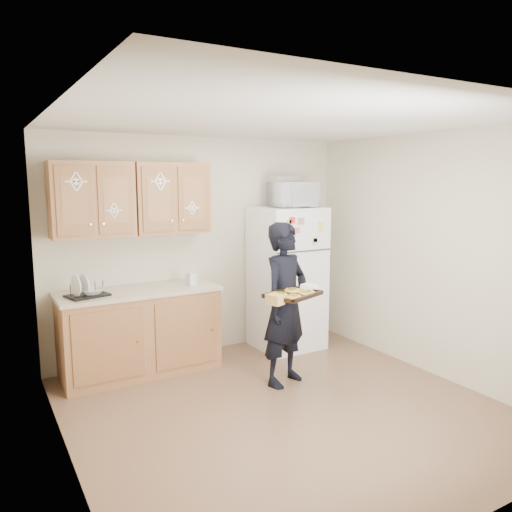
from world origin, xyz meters
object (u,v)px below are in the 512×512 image
(baking_tray, at_px, (293,295))
(microwave, at_px, (293,195))
(dish_rack, at_px, (87,289))
(person, at_px, (286,304))
(refrigerator, at_px, (287,278))

(baking_tray, bearing_deg, microwave, 35.34)
(dish_rack, bearing_deg, person, -28.22)
(microwave, bearing_deg, person, -125.50)
(refrigerator, xyz_separation_m, microwave, (0.05, -0.05, 1.00))
(baking_tray, xyz_separation_m, microwave, (0.78, 1.16, 0.88))
(refrigerator, relative_size, microwave, 3.20)
(person, xyz_separation_m, baking_tray, (-0.11, -0.28, 0.16))
(baking_tray, xyz_separation_m, dish_rack, (-1.60, 1.19, 0.00))
(refrigerator, xyz_separation_m, person, (-0.62, -0.93, -0.04))
(person, bearing_deg, refrigerator, 35.35)
(baking_tray, relative_size, microwave, 0.91)
(person, xyz_separation_m, dish_rack, (-1.70, 0.91, 0.17))
(refrigerator, distance_m, dish_rack, 2.33)
(baking_tray, bearing_deg, dish_rack, 122.45)
(microwave, relative_size, dish_rack, 1.44)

